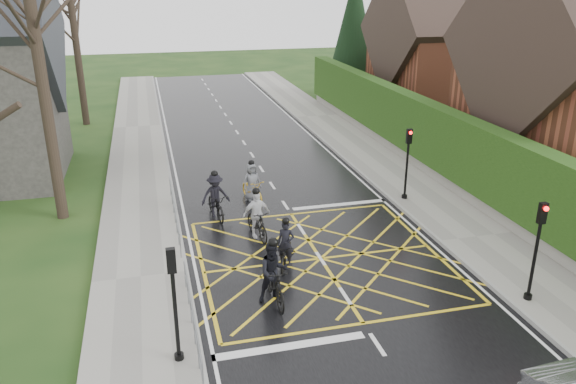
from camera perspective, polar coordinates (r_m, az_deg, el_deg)
name	(u,v)px	position (r m, az deg, el deg)	size (l,w,h in m)	color
ground	(321,259)	(19.45, 3.32, -6.78)	(120.00, 120.00, 0.00)	black
road	(321,259)	(19.45, 3.32, -6.77)	(9.00, 80.00, 0.01)	black
sidewalk_right	(476,238)	(21.84, 18.57, -4.46)	(3.00, 80.00, 0.15)	gray
sidewalk_left	(141,278)	(18.68, -14.72, -8.48)	(3.00, 80.00, 0.15)	gray
stone_wall	(440,175)	(27.34, 15.16, 1.64)	(0.50, 38.00, 0.70)	slate
hedge	(443,139)	(26.84, 15.51, 5.17)	(0.90, 38.00, 2.80)	#1A350E
house_far	(452,53)	(40.09, 16.34, 13.40)	(9.80, 8.80, 10.30)	brown
conifer	(354,34)	(45.51, 6.71, 15.67)	(4.60, 4.60, 10.00)	black
tree_near	(31,12)	(22.72, -24.62, 16.30)	(9.24, 9.24, 11.44)	black
tree_far	(72,10)	(38.64, -21.12, 16.86)	(8.40, 8.40, 10.40)	black
railing_south	(192,313)	(15.31, -9.70, -12.01)	(0.05, 5.04, 1.03)	slate
railing_north	(174,207)	(22.00, -11.47, -1.54)	(0.05, 6.04, 1.03)	slate
traffic_light_ne	(407,165)	(24.22, 11.99, 2.73)	(0.24, 0.31, 3.21)	black
traffic_light_se	(536,253)	(17.65, 23.85, -5.69)	(0.24, 0.31, 3.21)	black
traffic_light_sw	(175,306)	(13.99, -11.41, -11.33)	(0.24, 0.31, 3.21)	black
cyclist_rear	(286,251)	(18.71, -0.18, -5.98)	(1.28, 1.89, 1.74)	black
cyclist_back	(274,278)	(16.68, -1.43, -8.72)	(0.95, 2.08, 2.06)	black
cyclist_mid	(216,200)	(22.63, -7.35, -0.83)	(1.25, 2.10, 1.96)	black
cyclist_front	(257,219)	(20.70, -3.18, -2.80)	(1.11, 2.01, 1.95)	black
cyclist_lead	(252,187)	(24.21, -3.66, 0.55)	(1.11, 1.97, 1.81)	#BE8D17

